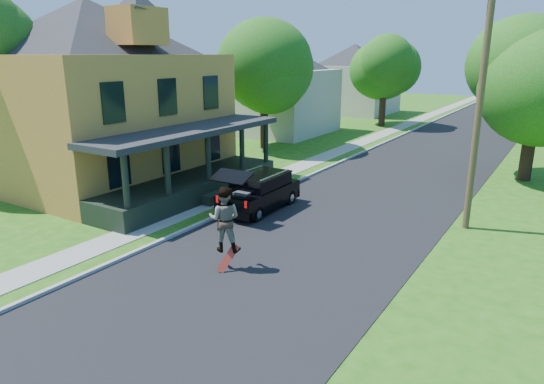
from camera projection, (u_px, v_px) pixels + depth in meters
The scene contains 16 objects.
ground at pixel (235, 285), 13.56m from camera, with size 140.00×140.00×0.00m, color #265611.
street at pixel (428, 159), 29.85m from camera, with size 8.00×120.00×0.02m, color black.
curb at pixel (366, 152), 31.92m from camera, with size 0.15×120.00×0.12m, color #9B9C97.
sidewalk at pixel (344, 149), 32.71m from camera, with size 1.30×120.00×0.03m, color gray.
front_walk at pixel (150, 188), 23.30m from camera, with size 6.50×1.20×0.03m, color gray.
main_house at pixel (94, 82), 23.63m from camera, with size 15.56×15.56×10.10m.
neighbor_house_mid at pixel (276, 80), 38.84m from camera, with size 12.78×12.78×8.30m.
neighbor_house_far at pixel (354, 73), 51.87m from camera, with size 12.78×12.78×8.30m.
black_suv at pixel (259, 192), 19.91m from camera, with size 1.71×4.33×2.01m.
skateboarder at pixel (225, 219), 14.37m from camera, with size 1.19×1.08×1.99m.
skateboard at pixel (228, 259), 14.37m from camera, with size 0.44×0.66×0.82m.
tree_left_mid at pixel (264, 63), 31.74m from camera, with size 6.74×6.85×8.78m.
tree_left_far at pixel (385, 63), 41.84m from camera, with size 6.72×6.90×8.43m.
tree_right_near at pixel (539, 70), 23.39m from camera, with size 6.40×6.45×8.52m.
utility_pole_near at pixel (480, 100), 16.74m from camera, with size 1.47×0.56×9.15m.
utility_pole_far at pixel (543, 77), 35.04m from camera, with size 1.63×0.28×8.87m.
Camera 1 is at (7.42, -9.88, 6.26)m, focal length 32.00 mm.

